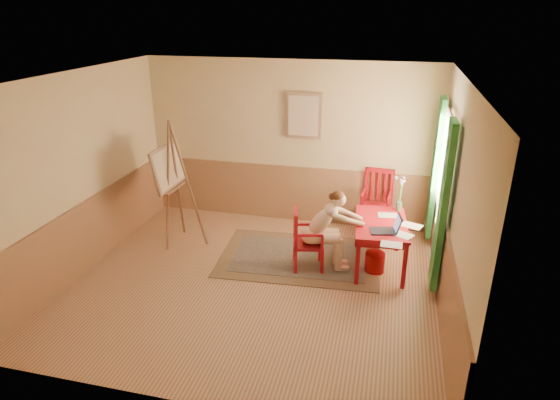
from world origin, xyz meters
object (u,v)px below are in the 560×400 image
(table, at_px, (381,228))
(laptop, at_px, (388,228))
(chair_back, at_px, (376,203))
(easel, at_px, (171,172))
(chair_left, at_px, (305,240))
(figure, at_px, (326,227))

(table, height_order, laptop, laptop)
(chair_back, bearing_deg, laptop, -81.87)
(easel, bearing_deg, chair_back, 18.79)
(table, distance_m, chair_left, 1.10)
(figure, distance_m, laptop, 0.86)
(table, xyz_separation_m, figure, (-0.76, -0.24, 0.04))
(figure, relative_size, easel, 0.60)
(chair_left, distance_m, easel, 2.36)
(chair_left, height_order, laptop, laptop)
(chair_left, height_order, figure, figure)
(easel, bearing_deg, table, -1.22)
(chair_back, distance_m, easel, 3.38)
(chair_left, relative_size, easel, 0.46)
(chair_back, bearing_deg, figure, -114.99)
(figure, height_order, laptop, figure)
(chair_left, bearing_deg, easel, 170.57)
(table, bearing_deg, laptop, -73.09)
(table, xyz_separation_m, chair_back, (-0.11, 1.14, -0.08))
(easel, bearing_deg, chair_left, -9.43)
(chair_left, xyz_separation_m, laptop, (1.14, -0.00, 0.31))
(chair_back, bearing_deg, table, -84.28)
(table, height_order, chair_back, chair_back)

